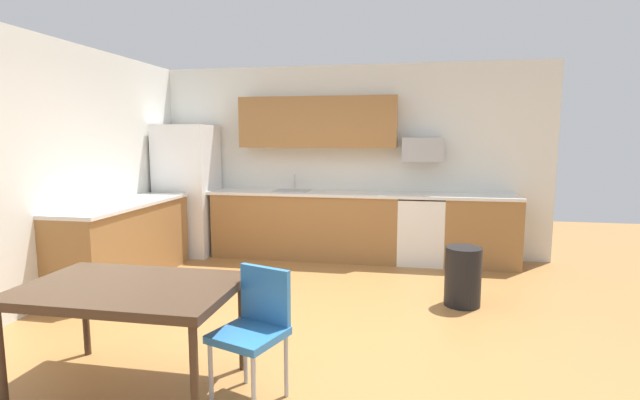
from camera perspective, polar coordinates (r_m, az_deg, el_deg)
The scene contains 17 objects.
ground_plane at distance 4.54m, azimuth -2.39°, elevation -14.30°, with size 12.00×12.00×0.00m, color #9E6B38.
wall_back at distance 6.83m, azimuth 2.55°, elevation 4.72°, with size 5.80×0.10×2.70m, color silver.
wall_left at distance 5.47m, azimuth -30.69°, elevation 2.94°, with size 0.10×5.80×2.70m, color silver.
cabinet_run_back at distance 6.67m, azimuth -1.80°, elevation -3.13°, with size 2.59×0.60×0.90m, color olive.
cabinet_run_back_right at distance 6.60m, azimuth 18.84°, elevation -3.67°, with size 0.96×0.60×0.90m, color olive.
cabinet_run_left at distance 6.01m, azimuth -22.55°, elevation -4.92°, with size 0.60×2.00×0.90m, color olive.
countertop_back at distance 6.52m, azimuth 2.09°, elevation 0.79°, with size 4.80×0.64×0.04m, color silver.
countertop_left at distance 5.93m, azimuth -22.78°, elevation -0.48°, with size 0.64×2.00×0.04m, color silver.
upper_cabinets_back at distance 6.66m, azimuth -0.29°, elevation 9.39°, with size 2.20×0.34×0.70m, color olive.
refrigerator at distance 7.10m, azimuth -15.69°, elevation 1.18°, with size 0.76×0.70×1.87m, color white.
oven_range at distance 6.53m, azimuth 12.03°, elevation -3.50°, with size 0.60×0.60×0.91m.
microwave at distance 6.51m, azimuth 12.28°, elevation 5.99°, with size 0.54×0.36×0.32m, color #9EA0A5.
sink_basin at distance 6.65m, azimuth -3.44°, elevation 0.57°, with size 0.48×0.40×0.14m, color #A5A8AD.
sink_faucet at distance 6.81m, azimuth -3.09°, elevation 2.09°, with size 0.02×0.02×0.24m, color #B2B5BA.
dining_table at distance 3.42m, azimuth -22.16°, elevation -10.43°, with size 1.40×0.90×0.73m.
chair_near_table at distance 3.16m, azimuth -7.85°, elevation -14.55°, with size 0.51×0.51×0.85m.
trash_bin at distance 5.02m, azimuth 16.92°, elevation -8.85°, with size 0.36×0.36×0.60m, color black.
Camera 1 is at (0.95, -4.10, 1.70)m, focal length 26.42 mm.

